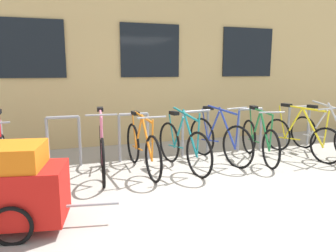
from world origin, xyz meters
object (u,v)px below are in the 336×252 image
(bicycle_pink, at_px, (102,150))
(bicycle_blue, at_px, (218,139))
(bicycle_teal, at_px, (183,145))
(bike_trailer, at_px, (18,186))
(bicycle_orange, at_px, (142,147))
(bicycle_yellow, at_px, (300,137))
(bicycle_green, at_px, (259,140))
(bicycle_silver, at_px, (325,134))

(bicycle_pink, height_order, bicycle_blue, bicycle_pink)
(bicycle_teal, relative_size, bike_trailer, 1.14)
(bicycle_orange, height_order, bicycle_yellow, bicycle_yellow)
(bicycle_orange, relative_size, bicycle_green, 1.08)
(bicycle_silver, bearing_deg, bicycle_blue, 174.82)
(bicycle_silver, bearing_deg, bike_trailer, -164.97)
(bicycle_pink, distance_m, bicycle_green, 2.83)
(bicycle_blue, xyz_separation_m, bike_trailer, (-3.11, -1.64, 0.07))
(bicycle_pink, bearing_deg, bicycle_green, -1.14)
(bicycle_silver, bearing_deg, bicycle_teal, -179.35)
(bicycle_blue, relative_size, bike_trailer, 1.13)
(bicycle_silver, bearing_deg, bicycle_yellow, 179.33)
(bicycle_pink, relative_size, bicycle_green, 1.05)
(bicycle_orange, bearing_deg, bicycle_green, -1.21)
(bicycle_silver, bearing_deg, bicycle_pink, 178.99)
(bicycle_orange, relative_size, bicycle_silver, 1.02)
(bicycle_green, xyz_separation_m, bicycle_blue, (-0.73, 0.18, 0.02))
(bicycle_orange, distance_m, bicycle_teal, 0.68)
(bicycle_orange, relative_size, bicycle_blue, 1.07)
(bicycle_silver, height_order, bicycle_blue, bicycle_silver)
(bicycle_orange, xyz_separation_m, bicycle_yellow, (3.08, -0.06, -0.01))
(bicycle_green, bearing_deg, bicycle_yellow, -0.85)
(bicycle_green, relative_size, bike_trailer, 1.12)
(bicycle_yellow, bearing_deg, bicycle_silver, -0.67)
(bike_trailer, bearing_deg, bicycle_pink, 56.02)
(bicycle_green, height_order, bicycle_blue, bicycle_blue)
(bicycle_green, bearing_deg, bicycle_blue, 166.06)
(bicycle_teal, bearing_deg, bicycle_silver, 0.65)
(bicycle_blue, xyz_separation_m, bicycle_teal, (-0.78, -0.24, -0.00))
(bicycle_blue, distance_m, bike_trailer, 3.52)
(bicycle_teal, bearing_deg, bicycle_pink, 175.20)
(bicycle_orange, height_order, bike_trailer, bicycle_orange)
(bicycle_yellow, bearing_deg, bike_trailer, -163.11)
(bicycle_blue, bearing_deg, bicycle_silver, -5.18)
(bicycle_yellow, distance_m, bicycle_teal, 2.41)
(bicycle_pink, relative_size, bicycle_yellow, 1.01)
(bicycle_pink, distance_m, bike_trailer, 1.82)
(bicycle_green, height_order, bicycle_teal, bicycle_teal)
(bicycle_blue, bearing_deg, bike_trailer, -152.29)
(bicycle_silver, xyz_separation_m, bicycle_teal, (-3.00, -0.03, 0.01))
(bike_trailer, bearing_deg, bicycle_orange, 42.07)
(bicycle_green, bearing_deg, bicycle_orange, 178.79)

